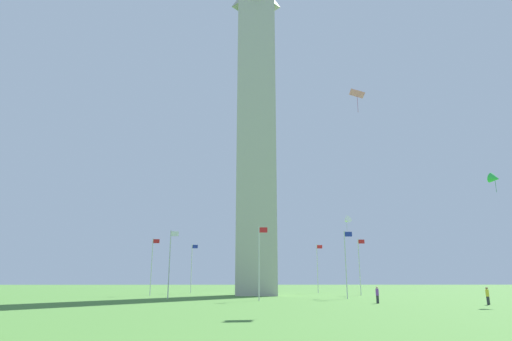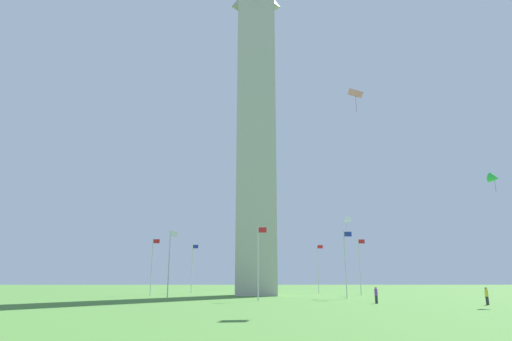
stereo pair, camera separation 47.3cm
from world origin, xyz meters
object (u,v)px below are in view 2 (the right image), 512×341
person_yellow_shirt (487,296)px  kite_green_delta (494,178)px  kite_pink_diamond (355,94)px  obelisk_monument (256,120)px  person_purple_shirt (376,295)px  flagpole_sw (169,261)px  flagpole_se (192,266)px  flagpole_n (360,264)px  flagpole_e (255,267)px  flagpole_s (152,264)px  flagpole_ne (318,266)px  flagpole_w (259,259)px  flagpole_nw (346,261)px  kite_white_delta (346,220)px

person_yellow_shirt → kite_green_delta: size_ratio=0.74×
kite_pink_diamond → obelisk_monument: bearing=110.7°
person_purple_shirt → kite_green_delta: (14.18, -0.32, 12.69)m
person_yellow_shirt → kite_pink_diamond: (-12.40, -1.79, 20.96)m
person_purple_shirt → kite_green_delta: bearing=-107.5°
flagpole_sw → person_yellow_shirt: 37.18m
flagpole_se → flagpole_sw: same height
flagpole_n → kite_green_delta: size_ratio=3.80×
obelisk_monument → flagpole_e: bearing=89.8°
flagpole_se → flagpole_s: size_ratio=1.00×
flagpole_ne → flagpole_w: bearing=-112.5°
flagpole_ne → flagpole_nw: size_ratio=1.00×
flagpole_n → kite_pink_diamond: kite_pink_diamond is taller
flagpole_n → kite_white_delta: (-3.44, -7.25, 6.01)m
flagpole_sw → person_purple_shirt: (24.00, -11.00, -3.94)m
flagpole_e → flagpole_se: 12.65m
kite_green_delta → kite_white_delta: size_ratio=1.05×
kite_white_delta → obelisk_monument: bearing=151.1°
person_yellow_shirt → kite_white_delta: bearing=14.9°
flagpole_ne → flagpole_e: same height
obelisk_monument → kite_white_delta: bearing=-28.9°
flagpole_w → kite_green_delta: (26.50, -6.47, 8.75)m
flagpole_s → kite_pink_diamond: kite_pink_diamond is taller
flagpole_se → kite_pink_diamond: (21.91, -38.89, 17.00)m
obelisk_monument → flagpole_w: obelisk_monument is taller
flagpole_w → flagpole_nw: (11.68, 4.84, 0.00)m
flagpole_w → kite_green_delta: bearing=-13.7°
obelisk_monument → flagpole_sw: size_ratio=6.62×
flagpole_sw → kite_green_delta: 40.77m
flagpole_s → flagpole_sw: (4.84, -11.68, 0.00)m
flagpole_e → flagpole_nw: size_ratio=1.00×
person_purple_shirt → kite_pink_diamond: 21.53m
flagpole_s → flagpole_nw: bearing=-22.5°
flagpole_n → kite_white_delta: bearing=-115.4°
flagpole_ne → kite_pink_diamond: size_ratio=3.64×
obelisk_monument → person_yellow_shirt: bearing=-48.3°
obelisk_monument → flagpole_ne: obelisk_monument is taller
flagpole_s → flagpole_w: bearing=-45.0°
flagpole_ne → flagpole_s: (-28.21, -11.68, 0.00)m
obelisk_monument → flagpole_sw: (-11.63, -11.68, -24.45)m
flagpole_ne → kite_white_delta: size_ratio=3.98×
flagpole_ne → flagpole_s: size_ratio=1.00×
flagpole_e → flagpole_sw: size_ratio=1.00×
flagpole_sw → flagpole_s: bearing=112.5°
flagpole_n → kite_pink_diamond: bearing=-103.0°
kite_white_delta → flagpole_nw: bearing=-107.5°
kite_white_delta → flagpole_e: bearing=118.8°
flagpole_nw → flagpole_ne: bearing=90.0°
person_purple_shirt → flagpole_e: bearing=1.2°
flagpole_nw → kite_green_delta: 20.59m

